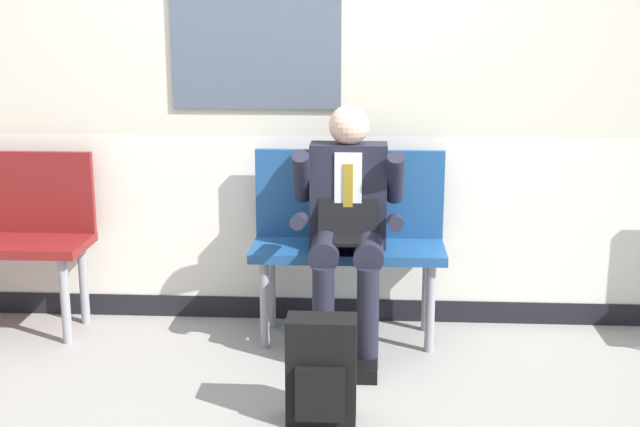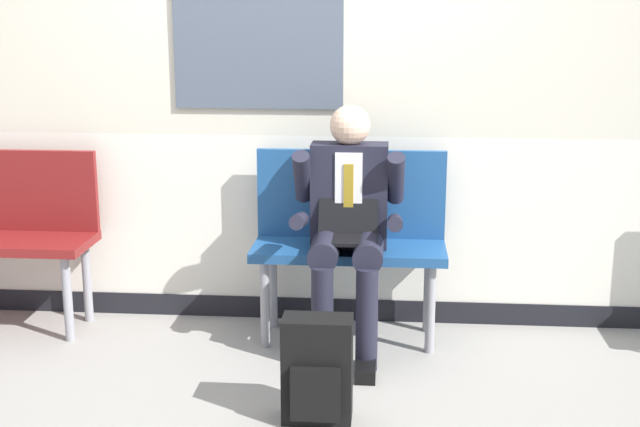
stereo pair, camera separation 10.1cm
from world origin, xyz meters
name	(u,v)px [view 1 (the left image)]	position (x,y,z in m)	size (l,w,h in m)	color
ground_plane	(291,362)	(0.00, 0.00, 0.00)	(18.00, 18.00, 0.00)	gray
station_wall	(300,76)	(0.00, 0.69, 1.40)	(5.63, 0.17, 2.80)	beige
bench_with_person	(349,230)	(0.28, 0.41, 0.59)	(1.03, 0.42, 1.01)	navy
person_seated	(348,222)	(0.28, 0.21, 0.69)	(0.57, 0.70, 1.28)	#1E1E2D
backpack	(321,371)	(0.19, -0.62, 0.23)	(0.30, 0.20, 0.47)	black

